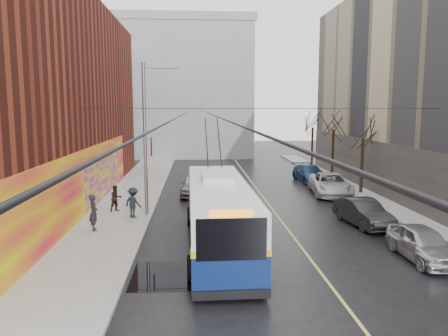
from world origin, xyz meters
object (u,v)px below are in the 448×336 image
object	(u,v)px
parked_car_a	(423,243)
pedestrian_c	(133,203)
pedestrian_b	(116,198)
streetlight_pole	(148,136)
following_car	(195,184)
parked_car_d	(310,173)
trolleybus	(219,213)
tree_near	(363,128)
tree_mid	(334,121)
tree_far	(313,120)
pedestrian_a	(94,212)
parked_car_b	(363,212)
parked_car_c	(330,184)

from	to	relation	value
parked_car_a	pedestrian_c	size ratio (longest dim) A/B	2.42
pedestrian_c	pedestrian_b	bearing A→B (deg)	-16.92
streetlight_pole	following_car	xyz separation A→B (m)	(2.67, 6.57, -4.04)
following_car	pedestrian_c	size ratio (longest dim) A/B	2.67
parked_car_a	parked_car_d	bearing A→B (deg)	89.09
trolleybus	parked_car_a	distance (m)	8.92
tree_near	tree_mid	bearing A→B (deg)	90.00
tree_mid	pedestrian_b	xyz separation A→B (m)	(-17.26, -12.02, -4.30)
tree_far	pedestrian_a	bearing A→B (deg)	-127.28
parked_car_b	following_car	bearing A→B (deg)	126.72
tree_near	pedestrian_b	size ratio (longest dim) A/B	4.00
parked_car_c	parked_car_b	bearing A→B (deg)	-88.60
tree_far	parked_car_c	world-z (taller)	tree_far
parked_car_b	following_car	xyz separation A→B (m)	(-9.27, 9.21, 0.07)
parked_car_d	pedestrian_a	world-z (taller)	pedestrian_a
tree_far	parked_car_b	xyz separation A→B (m)	(-3.20, -22.64, -4.41)
parked_car_d	pedestrian_c	size ratio (longest dim) A/B	2.87
tree_near	parked_car_b	world-z (taller)	tree_near
tree_near	pedestrian_a	bearing A→B (deg)	-152.51
pedestrian_c	parked_car_d	bearing A→B (deg)	-102.76
tree_near	parked_car_c	xyz separation A→B (m)	(-2.39, -0.12, -4.17)
tree_mid	parked_car_d	distance (m)	5.24
parked_car_d	tree_near	bearing A→B (deg)	-72.64
parked_car_a	pedestrian_c	distance (m)	15.23
streetlight_pole	tree_far	xyz separation A→B (m)	(15.14, 20.00, 0.30)
tree_mid	parked_car_a	xyz separation A→B (m)	(-2.77, -21.19, -4.53)
tree_near	pedestrian_b	distance (m)	18.42
parked_car_b	pedestrian_c	world-z (taller)	pedestrian_c
tree_near	parked_car_d	xyz separation A→B (m)	(-2.37, 5.81, -4.24)
tree_mid	pedestrian_c	world-z (taller)	tree_mid
trolleybus	following_car	size ratio (longest dim) A/B	2.64
parked_car_c	pedestrian_c	xyz separation A→B (m)	(-13.60, -6.52, 0.23)
trolleybus	parked_car_d	size ratio (longest dim) A/B	2.46
tree_far	pedestrian_b	xyz separation A→B (m)	(-17.26, -19.02, -4.19)
tree_far	parked_car_b	bearing A→B (deg)	-98.04
parked_car_c	trolleybus	bearing A→B (deg)	-120.45
trolleybus	pedestrian_a	xyz separation A→B (m)	(-6.31, 2.69, -0.54)
parked_car_a	following_car	size ratio (longest dim) A/B	0.91
following_car	pedestrian_b	bearing A→B (deg)	-126.53
parked_car_b	parked_car_c	bearing A→B (deg)	76.08
tree_far	pedestrian_c	xyz separation A→B (m)	(-15.99, -20.63, -4.11)
tree_mid	parked_car_d	bearing A→B (deg)	-153.34
trolleybus	pedestrian_c	bearing A→B (deg)	130.65
tree_near	parked_car_a	distance (m)	15.06
tree_near	pedestrian_c	distance (m)	17.75
streetlight_pole	parked_car_b	bearing A→B (deg)	-12.48
trolleybus	following_car	bearing A→B (deg)	94.26
tree_near	pedestrian_a	world-z (taller)	tree_near
tree_far	pedestrian_a	world-z (taller)	tree_far
parked_car_d	pedestrian_c	world-z (taller)	pedestrian_c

